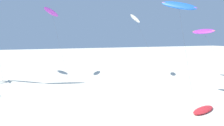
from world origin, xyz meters
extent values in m
ellipsoid|color=white|center=(14.01, 43.92, 11.25)|extent=(4.41, 4.35, 1.86)
ellipsoid|color=orange|center=(14.01, 43.92, 11.28)|extent=(3.86, 3.73, 1.56)
cylinder|color=#4C4C51|center=(14.77, 40.04, 5.58)|extent=(1.54, 7.78, 11.18)
ellipsoid|color=purple|center=(24.58, 36.67, 8.68)|extent=(2.01, 4.99, 1.23)
ellipsoid|color=orange|center=(24.58, 36.67, 8.72)|extent=(1.18, 4.96, 0.53)
cylinder|color=#4C4C51|center=(24.50, 33.28, 4.29)|extent=(0.18, 6.78, 8.59)
ellipsoid|color=blue|center=(12.08, 28.59, 11.72)|extent=(3.46, 4.60, 2.29)
ellipsoid|color=#EA5193|center=(12.08, 28.59, 11.77)|extent=(2.86, 4.46, 1.65)
cylinder|color=#4C4C51|center=(11.10, 25.82, 5.81)|extent=(1.98, 5.56, 11.62)
ellipsoid|color=purple|center=(-1.14, 51.54, 12.65)|extent=(4.09, 5.06, 2.09)
ellipsoid|color=blue|center=(-1.14, 51.54, 12.69)|extent=(3.64, 4.89, 1.58)
cylinder|color=#4C4C51|center=(-0.34, 47.75, 6.28)|extent=(1.61, 7.59, 12.58)
ellipsoid|color=red|center=(9.89, 21.51, 0.14)|extent=(4.03, 2.63, 0.27)
ellipsoid|color=blue|center=(9.89, 21.51, 0.16)|extent=(2.01, 1.65, 0.16)
camera|label=1|loc=(-7.33, 4.86, 7.64)|focal=35.25mm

